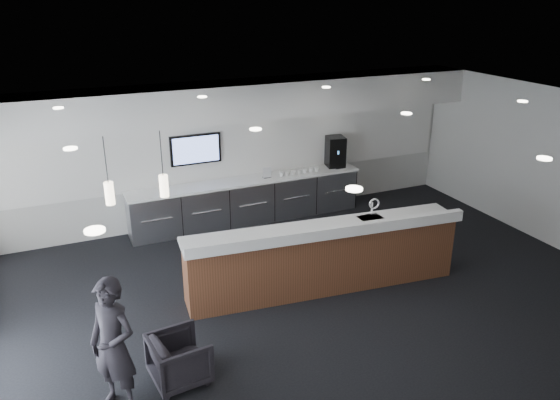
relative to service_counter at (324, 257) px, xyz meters
name	(u,v)px	position (x,y,z in m)	size (l,w,h in m)	color
ground	(329,304)	(-0.15, -0.49, -0.58)	(10.00, 10.00, 0.00)	black
ceiling	(336,119)	(-0.15, -0.49, 2.42)	(10.00, 8.00, 0.02)	black
back_wall	(241,150)	(-0.15, 3.51, 0.92)	(10.00, 0.02, 3.00)	silver
soffit_bulkhead	(247,99)	(-0.15, 3.06, 2.07)	(10.00, 0.90, 0.70)	white
alcove_panel	(241,146)	(-0.15, 3.48, 1.02)	(9.80, 0.06, 1.40)	white
back_credenza	(248,200)	(-0.15, 3.15, -0.10)	(5.06, 0.66, 0.95)	#9FA1A8
wall_tv	(196,149)	(-1.15, 3.41, 1.07)	(1.05, 0.08, 0.62)	black
pendant_left	(156,175)	(-2.55, 0.31, 1.67)	(0.12, 0.12, 0.30)	#F7E4C1
pendant_right	(105,182)	(-3.25, 0.31, 1.67)	(0.12, 0.12, 0.30)	#F7E4C1
ceiling_can_lights	(335,121)	(-0.15, -0.49, 2.39)	(7.00, 5.00, 0.02)	silver
service_counter	(324,257)	(0.00, 0.00, 0.00)	(4.67, 1.24, 1.49)	brown
coffee_machine	(335,152)	(1.99, 3.22, 0.71)	(0.47, 0.55, 0.68)	black
info_sign_left	(267,173)	(0.27, 3.07, 0.49)	(0.17, 0.02, 0.24)	silver
info_sign_right	(268,173)	(0.29, 3.08, 0.48)	(0.17, 0.02, 0.22)	silver
armchair	(180,359)	(-2.75, -1.31, -0.26)	(0.68, 0.70, 0.64)	black
lounge_guest	(113,346)	(-3.53, -1.47, 0.28)	(0.62, 0.41, 1.71)	black
cup_0	(317,169)	(1.43, 3.04, 0.42)	(0.10, 0.10, 0.10)	white
cup_1	(311,170)	(1.29, 3.04, 0.42)	(0.10, 0.10, 0.10)	white
cup_2	(305,171)	(1.15, 3.04, 0.42)	(0.10, 0.10, 0.10)	white
cup_3	(299,172)	(1.01, 3.04, 0.42)	(0.10, 0.10, 0.10)	white
cup_4	(293,172)	(0.87, 3.04, 0.42)	(0.10, 0.10, 0.10)	white
cup_5	(288,173)	(0.73, 3.04, 0.42)	(0.10, 0.10, 0.10)	white
cup_6	(282,174)	(0.59, 3.04, 0.42)	(0.10, 0.10, 0.10)	white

